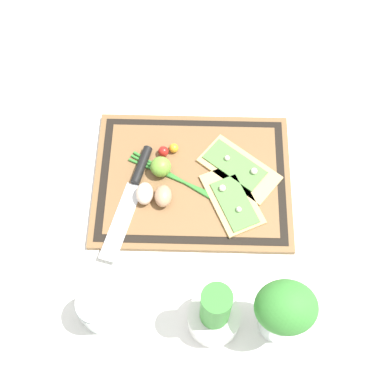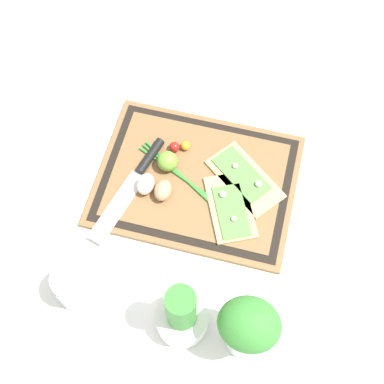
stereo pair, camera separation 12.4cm
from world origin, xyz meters
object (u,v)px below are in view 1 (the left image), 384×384
object	(u,v)px
pizza_slice_far	(232,200)
herb_pot	(214,314)
cherry_tomato_red	(163,151)
knife	(135,183)
egg_pink	(145,193)
herb_glass	(284,311)
egg_brown	(163,196)
sauce_jar	(99,310)
lime	(161,167)
cherry_tomato_yellow	(174,148)
pizza_slice_near	(239,168)

from	to	relation	value
pizza_slice_far	herb_pot	bearing A→B (deg)	81.39
cherry_tomato_red	knife	bearing A→B (deg)	53.71
herb_pot	egg_pink	bearing A→B (deg)	-60.25
egg_pink	cherry_tomato_red	xyz separation A→B (m)	(-0.04, -0.12, -0.01)
pizza_slice_far	herb_glass	distance (m)	0.31
egg_brown	sauce_jar	world-z (taller)	sauce_jar
lime	cherry_tomato_red	size ratio (longest dim) A/B	1.92
herb_pot	lime	bearing A→B (deg)	-70.03
cherry_tomato_yellow	cherry_tomato_red	bearing A→B (deg)	23.44
sauce_jar	herb_glass	size ratio (longest dim) A/B	0.51
pizza_slice_near	lime	bearing A→B (deg)	3.64
knife	herb_pot	bearing A→B (deg)	120.64
lime	sauce_jar	size ratio (longest dim) A/B	0.50
egg_brown	herb_glass	distance (m)	0.39
pizza_slice_near	sauce_jar	world-z (taller)	sauce_jar
lime	cherry_tomato_yellow	size ratio (longest dim) A/B	2.13
lime	pizza_slice_far	bearing A→B (deg)	156.72
pizza_slice_far	egg_pink	distance (m)	0.21
egg_pink	sauce_jar	xyz separation A→B (m)	(0.08, 0.27, 0.01)
cherry_tomato_yellow	sauce_jar	distance (m)	0.43
herb_glass	knife	bearing A→B (deg)	-44.93
pizza_slice_near	sauce_jar	distance (m)	0.46
pizza_slice_near	sauce_jar	size ratio (longest dim) A/B	2.10
knife	herb_pot	xyz separation A→B (m)	(-0.19, 0.32, 0.04)
knife	egg_brown	xyz separation A→B (m)	(-0.07, 0.04, 0.01)
pizza_slice_far	cherry_tomato_yellow	world-z (taller)	same
egg_pink	lime	bearing A→B (deg)	-116.28
pizza_slice_near	cherry_tomato_red	xyz separation A→B (m)	(0.18, -0.04, 0.01)
lime	herb_glass	distance (m)	0.45
egg_pink	sauce_jar	distance (m)	0.29
knife	sauce_jar	xyz separation A→B (m)	(0.05, 0.31, 0.02)
egg_pink	cherry_tomato_red	world-z (taller)	egg_pink
egg_brown	cherry_tomato_red	distance (m)	0.12
knife	sauce_jar	world-z (taller)	sauce_jar
egg_pink	pizza_slice_near	bearing A→B (deg)	-159.83
egg_brown	pizza_slice_near	bearing A→B (deg)	-153.99
sauce_jar	herb_pot	bearing A→B (deg)	177.77
egg_brown	herb_pot	bearing A→B (deg)	113.13
knife	cherry_tomato_yellow	world-z (taller)	cherry_tomato_yellow
pizza_slice_far	pizza_slice_near	bearing A→B (deg)	-100.18
herb_pot	knife	bearing A→B (deg)	-59.36
lime	herb_pot	distance (m)	0.38
egg_pink	herb_pot	world-z (taller)	herb_pot
cherry_tomato_yellow	knife	bearing A→B (deg)	47.69
pizza_slice_near	lime	size ratio (longest dim) A/B	4.23
cherry_tomato_red	pizza_slice_near	bearing A→B (deg)	168.35
pizza_slice_near	egg_brown	distance (m)	0.20
knife	cherry_tomato_yellow	bearing A→B (deg)	-132.31
cherry_tomato_yellow	herb_pot	size ratio (longest dim) A/B	0.12
sauce_jar	cherry_tomato_red	bearing A→B (deg)	-106.11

